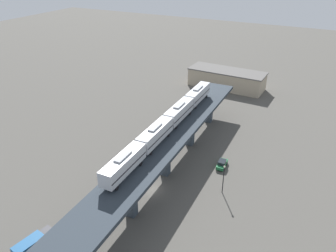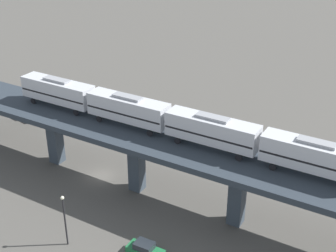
{
  "view_description": "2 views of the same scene",
  "coord_description": "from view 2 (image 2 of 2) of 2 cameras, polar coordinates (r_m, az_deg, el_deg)",
  "views": [
    {
      "loc": [
        28.91,
        -48.95,
        46.1
      ],
      "look_at": [
        -1.63,
        10.7,
        10.42
      ],
      "focal_mm": 35.0,
      "sensor_mm": 36.0,
      "label": 1
    },
    {
      "loc": [
        44.82,
        39.31,
        37.75
      ],
      "look_at": [
        -1.63,
        10.7,
        10.42
      ],
      "focal_mm": 50.0,
      "sensor_mm": 36.0,
      "label": 2
    }
  ],
  "objects": [
    {
      "name": "subway_train",
      "position": [
        60.56,
        -0.0,
        0.88
      ],
      "size": [
        3.92,
        49.85,
        4.45
      ],
      "color": "silver",
      "rests_on": "elevated_viaduct"
    },
    {
      "name": "street_car_green",
      "position": [
        55.68,
        -2.81,
        -14.82
      ],
      "size": [
        2.11,
        4.48,
        1.89
      ],
      "color": "#1E6638",
      "rests_on": "ground"
    },
    {
      "name": "street_lamp",
      "position": [
        56.46,
        -12.5,
        -10.71
      ],
      "size": [
        0.44,
        0.44,
        6.94
      ],
      "color": "black",
      "rests_on": "ground"
    },
    {
      "name": "elevated_viaduct",
      "position": [
        66.91,
        -8.72,
        -0.49
      ],
      "size": [
        10.41,
        92.16,
        8.92
      ],
      "color": "#283039",
      "rests_on": "ground"
    },
    {
      "name": "delivery_truck",
      "position": [
        90.91,
        -16.1,
        2.19
      ],
      "size": [
        3.42,
        7.47,
        3.2
      ],
      "color": "#333338",
      "rests_on": "ground"
    },
    {
      "name": "ground_plane",
      "position": [
        70.56,
        -8.17,
        -6.04
      ],
      "size": [
        400.0,
        400.0,
        0.0
      ],
      "primitive_type": "plane",
      "color": "#4C4944"
    }
  ]
}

